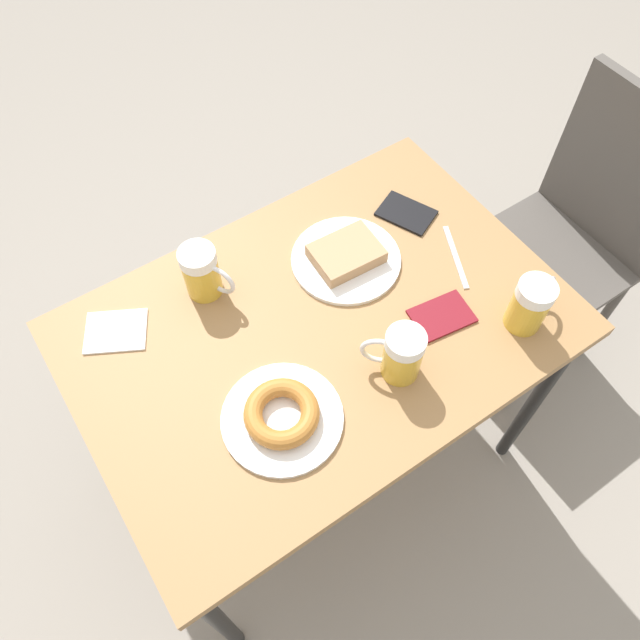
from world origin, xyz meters
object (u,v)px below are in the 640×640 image
Objects in this scene: beer_mug_center at (401,354)px; beer_mug_right at (202,272)px; plate_with_cake at (346,257)px; passport_near_edge at (442,316)px; plate_with_donut at (282,415)px; beer_mug_left at (531,304)px; chair at (582,222)px; napkin_folded at (116,331)px; passport_far_edge at (406,213)px; fork at (456,257)px.

beer_mug_center and beer_mug_right have the same top height.
passport_near_edge is (0.24, 0.08, -0.01)m from plate_with_cake.
plate_with_cake is at bearing 127.32° from plate_with_donut.
beer_mug_left is 0.29m from beer_mug_center.
plate_with_donut is at bearing -99.74° from beer_mug_left.
plate_with_cake reaches higher than passport_near_edge.
beer_mug_left and beer_mug_right have the same top height.
beer_mug_center reaches higher than passport_near_edge.
chair is 1.07m from beer_mug_right.
plate_with_donut is 1.86× the size of beer_mug_center.
beer_mug_left is 0.85m from napkin_folded.
beer_mug_left reaches higher than passport_far_edge.
beer_mug_center is at bearing -14.33° from plate_with_cake.
plate_with_donut is at bearing -4.04° from beer_mug_right.
beer_mug_left is at bearing 49.34° from beer_mug_right.
beer_mug_center reaches higher than plate_with_donut.
passport_far_edge is (-0.17, -0.51, 0.20)m from chair.
passport_far_edge is (0.07, 0.50, -0.06)m from beer_mug_right.
beer_mug_left is 1.00× the size of beer_mug_right.
chair is at bearing 89.68° from fork.
beer_mug_left and beer_mug_center have the same top height.
beer_mug_left is 0.68m from beer_mug_right.
fork is (0.23, 0.51, -0.06)m from beer_mug_right.
beer_mug_left reaches higher than plate_with_cake.
fork is (0.13, 0.21, -0.01)m from plate_with_cake.
plate_with_cake is at bearing -147.25° from beer_mug_left.
chair reaches higher than napkin_folded.
beer_mug_left is at bearing 79.35° from beer_mug_center.
beer_mug_left is (0.21, -0.49, 0.26)m from chair.
beer_mug_left is 0.84× the size of passport_far_edge.
beer_mug_right is 0.84× the size of passport_far_edge.
plate_with_cake is 1.48× the size of fork.
plate_with_donut is at bearing 27.02° from napkin_folded.
beer_mug_center is at bearing 81.32° from plate_with_donut.
passport_far_edge is at bearing 139.57° from beer_mug_center.
plate_with_cake is 1.94× the size of beer_mug_center.
plate_with_cake is 0.25m from passport_near_edge.
chair is 0.84m from beer_mug_center.
beer_mug_left is at bearing 2.85° from passport_far_edge.
plate_with_cake is 1.79× the size of passport_near_edge.
plate_with_cake reaches higher than passport_far_edge.
chair is at bearing 112.59° from beer_mug_left.
passport_near_edge is at bearing -23.29° from passport_far_edge.
beer_mug_left is at bearing -67.23° from chair.
plate_with_donut is at bearing -61.71° from passport_far_edge.
napkin_folded is at bearing -122.08° from beer_mug_left.
plate_with_donut is 1.71× the size of passport_near_edge.
chair reaches higher than passport_near_edge.
beer_mug_left is 0.22m from fork.
passport_far_edge is at bearing 156.71° from passport_near_edge.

